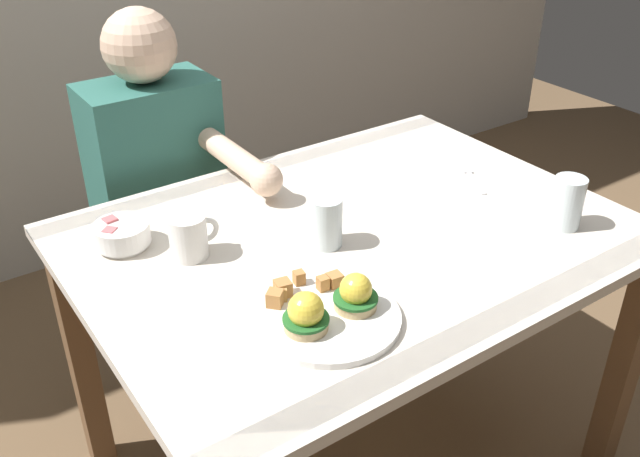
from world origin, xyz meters
The scene contains 8 objects.
dining_table centered at (0.00, 0.00, 0.63)m, with size 1.20×0.90×0.74m.
eggs_benedict_plate centered at (-0.23, -0.23, 0.76)m, with size 0.27×0.27×0.09m.
fruit_bowl centered at (-0.45, 0.23, 0.77)m, with size 0.12×0.12×0.06m.
coffee_mug centered at (-0.34, 0.12, 0.79)m, with size 0.11×0.08×0.09m.
fork centered at (0.41, 0.04, 0.74)m, with size 0.09×0.15×0.00m.
water_glass_near centered at (0.40, -0.25, 0.79)m, with size 0.07×0.07×0.12m.
water_glass_far centered at (-0.08, -0.01, 0.79)m, with size 0.07×0.07×0.11m.
diner_person centered at (-0.20, 0.60, 0.65)m, with size 0.34×0.54×1.14m.
Camera 1 is at (-0.83, -1.06, 1.54)m, focal length 39.40 mm.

